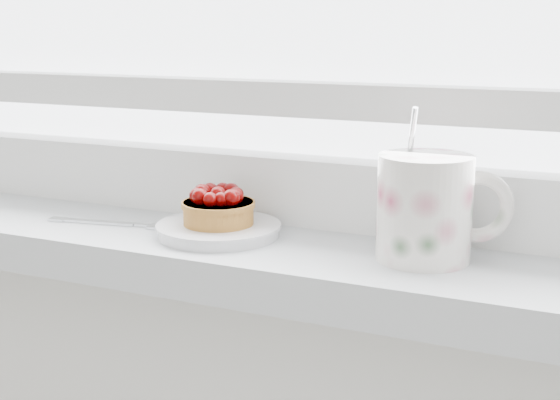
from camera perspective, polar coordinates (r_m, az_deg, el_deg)
The scene contains 4 objects.
saucer at distance 0.77m, azimuth -4.51°, elevation -2.18°, with size 0.12×0.12×0.01m, color silver.
raspberry_tart at distance 0.77m, azimuth -4.54°, elevation -0.49°, with size 0.07×0.07×0.04m.
floral_mug at distance 0.70m, azimuth 10.78°, elevation -0.42°, with size 0.13×0.11×0.14m.
fork at distance 0.83m, azimuth -11.48°, elevation -1.71°, with size 0.17×0.05×0.00m.
Camera 1 is at (0.30, 1.23, 1.15)m, focal length 50.00 mm.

